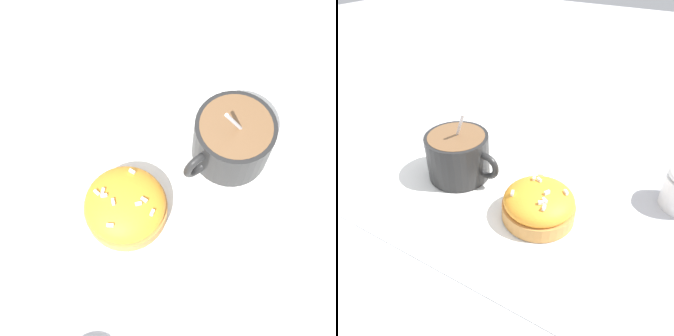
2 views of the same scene
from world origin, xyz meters
The scene contains 4 objects.
ground_plane centered at (0.00, 0.00, 0.00)m, with size 3.00×3.00×0.00m, color #B2B2B7.
paper_napkin centered at (0.00, 0.00, 0.00)m, with size 0.35×0.31×0.00m.
coffee_cup centered at (0.07, 0.00, 0.04)m, with size 0.12×0.09×0.11m.
frosted_pastry centered at (-0.07, 0.01, 0.02)m, with size 0.09×0.09×0.05m.
Camera 2 is at (-0.20, 0.29, 0.30)m, focal length 35.00 mm.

